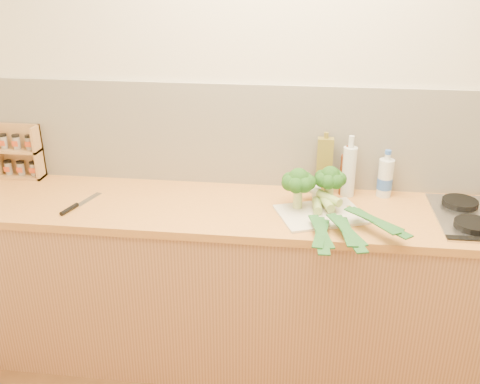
% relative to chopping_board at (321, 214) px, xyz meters
% --- Properties ---
extents(room_shell, '(3.50, 3.50, 3.50)m').
position_rel_chopping_board_xyz_m(room_shell, '(-0.19, 0.35, 0.26)').
color(room_shell, beige).
rests_on(room_shell, ground).
extents(counter, '(3.20, 0.62, 0.90)m').
position_rel_chopping_board_xyz_m(counter, '(-0.19, 0.06, -0.46)').
color(counter, '#B57C4B').
rests_on(counter, ground).
extents(chopping_board, '(0.47, 0.41, 0.01)m').
position_rel_chopping_board_xyz_m(chopping_board, '(0.00, 0.00, 0.00)').
color(chopping_board, beige).
rests_on(chopping_board, counter).
extents(broccoli_left, '(0.16, 0.17, 0.20)m').
position_rel_chopping_board_xyz_m(broccoli_left, '(-0.11, 0.05, 0.14)').
color(broccoli_left, '#B3C372').
rests_on(broccoli_left, chopping_board).
extents(broccoli_right, '(0.16, 0.16, 0.19)m').
position_rel_chopping_board_xyz_m(broccoli_right, '(0.04, 0.11, 0.14)').
color(broccoli_right, '#B3C372').
rests_on(broccoli_right, chopping_board).
extents(leek_front, '(0.11, 0.64, 0.04)m').
position_rel_chopping_board_xyz_m(leek_front, '(-0.01, -0.05, 0.03)').
color(leek_front, white).
rests_on(leek_front, chopping_board).
extents(leek_mid, '(0.23, 0.67, 0.04)m').
position_rel_chopping_board_xyz_m(leek_mid, '(0.04, -0.03, 0.05)').
color(leek_mid, white).
rests_on(leek_mid, chopping_board).
extents(leek_back, '(0.47, 0.53, 0.04)m').
position_rel_chopping_board_xyz_m(leek_back, '(0.09, -0.01, 0.06)').
color(leek_back, white).
rests_on(leek_back, chopping_board).
extents(chefs_knife, '(0.11, 0.29, 0.02)m').
position_rel_chopping_board_xyz_m(chefs_knife, '(-1.19, -0.07, 0.00)').
color(chefs_knife, silver).
rests_on(chefs_knife, counter).
extents(spice_rack, '(0.25, 0.10, 0.30)m').
position_rel_chopping_board_xyz_m(spice_rack, '(-1.64, 0.30, 0.12)').
color(spice_rack, tan).
rests_on(spice_rack, counter).
extents(oil_tin, '(0.08, 0.05, 0.32)m').
position_rel_chopping_board_xyz_m(oil_tin, '(0.01, 0.29, 0.14)').
color(oil_tin, olive).
rests_on(oil_tin, counter).
extents(glass_bottle, '(0.07, 0.07, 0.32)m').
position_rel_chopping_board_xyz_m(glass_bottle, '(0.14, 0.26, 0.13)').
color(glass_bottle, silver).
rests_on(glass_bottle, counter).
extents(amber_bottle, '(0.06, 0.06, 0.26)m').
position_rel_chopping_board_xyz_m(amber_bottle, '(0.13, 0.27, 0.10)').
color(amber_bottle, '#602912').
rests_on(amber_bottle, counter).
extents(water_bottle, '(0.08, 0.08, 0.23)m').
position_rel_chopping_board_xyz_m(water_bottle, '(0.32, 0.27, 0.09)').
color(water_bottle, silver).
rests_on(water_bottle, counter).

